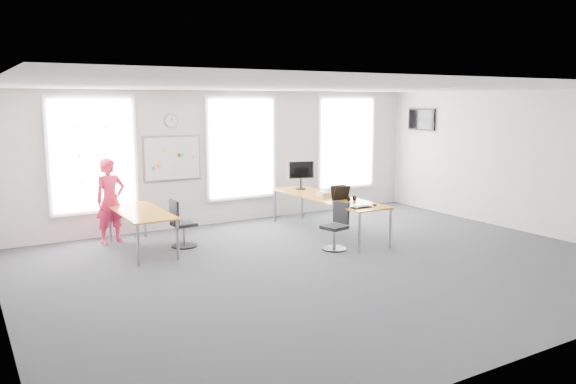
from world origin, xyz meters
TOP-DOWN VIEW (x-y plane):
  - floor at (0.00, 0.00)m, footprint 10.00×10.00m
  - ceiling at (0.00, 0.00)m, footprint 10.00×10.00m
  - wall_back at (0.00, 4.00)m, footprint 10.00×0.00m
  - wall_front at (0.00, -4.00)m, footprint 10.00×0.00m
  - wall_right at (5.00, 0.00)m, footprint 0.00×10.00m
  - window_left at (-3.00, 3.97)m, footprint 1.60×0.06m
  - window_mid at (0.30, 3.97)m, footprint 1.60×0.06m
  - window_right at (3.30, 3.97)m, footprint 1.60×0.06m
  - desk_right at (1.26, 1.88)m, footprint 0.87×3.25m
  - desk_left at (-2.48, 2.57)m, footprint 0.82×2.05m
  - chair_right at (0.69, 0.76)m, footprint 0.48×0.47m
  - chair_left at (-1.77, 2.41)m, footprint 0.49×0.49m
  - person at (-2.83, 3.42)m, footprint 0.69×0.53m
  - whiteboard at (-1.35, 3.97)m, footprint 1.20×0.03m
  - wall_clock at (-1.35, 3.97)m, footprint 0.30×0.04m
  - tv at (4.95, 3.00)m, footprint 0.06×0.90m
  - keyboard at (1.10, 0.55)m, footprint 0.42×0.15m
  - mouse at (1.45, 0.57)m, footprint 0.10×0.13m
  - lens_cap at (1.40, 0.89)m, footprint 0.07×0.07m
  - headphones at (1.39, 1.22)m, footprint 0.18×0.10m
  - laptop_sleeve at (1.25, 1.42)m, footprint 0.37×0.20m
  - paper_stack at (1.21, 1.90)m, footprint 0.31×0.24m
  - monitor at (1.31, 2.99)m, footprint 0.56×0.24m

SIDE VIEW (x-z plane):
  - floor at x=0.00m, z-range 0.00..0.00m
  - chair_right at x=0.69m, z-range -0.05..0.83m
  - chair_left at x=-1.77m, z-range -0.06..0.86m
  - desk_left at x=-2.48m, z-range 0.31..1.06m
  - desk_right at x=1.26m, z-range 0.34..1.13m
  - lens_cap at x=1.40m, z-range 0.79..0.80m
  - keyboard at x=1.10m, z-range 0.79..0.81m
  - mouse at x=1.45m, z-range 0.79..0.83m
  - headphones at x=1.39m, z-range 0.79..0.89m
  - paper_stack at x=1.21m, z-range 0.79..0.89m
  - person at x=-2.83m, z-range 0.00..1.68m
  - laptop_sleeve at x=1.25m, z-range 0.79..1.09m
  - monitor at x=1.31m, z-range 0.85..1.49m
  - wall_back at x=0.00m, z-range -3.50..6.50m
  - wall_front at x=0.00m, z-range -3.50..6.50m
  - wall_right at x=5.00m, z-range -3.50..6.50m
  - whiteboard at x=-1.35m, z-range 1.10..2.00m
  - window_left at x=-3.00m, z-range 0.60..2.80m
  - window_mid at x=0.30m, z-range 0.60..2.80m
  - window_right at x=3.30m, z-range 0.60..2.80m
  - tv at x=4.95m, z-range 2.02..2.57m
  - wall_clock at x=-1.35m, z-range 2.20..2.50m
  - ceiling at x=0.00m, z-range 3.00..3.00m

